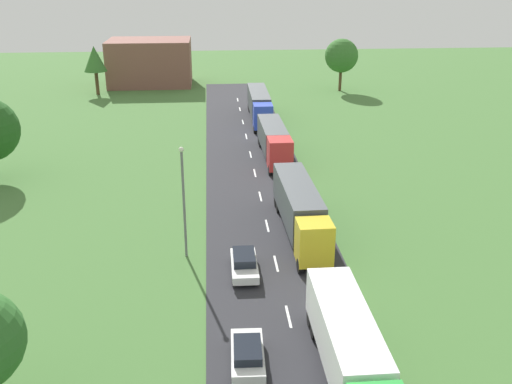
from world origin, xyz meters
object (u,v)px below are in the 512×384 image
lamppost_second (184,197)px  tree_birch (341,56)px  truck_second (300,208)px  tree_oak (95,59)px  distant_building (150,62)px  car_third (244,263)px  truck_third (274,140)px  car_second (248,354)px  truck_lead (351,351)px  truck_fourth (259,104)px

lamppost_second → tree_birch: 63.99m
truck_second → tree_birch: size_ratio=1.53×
tree_oak → distant_building: bearing=45.1°
car_third → tree_oak: bearing=108.4°
truck_third → car_second: (-5.29, -35.54, -1.33)m
car_third → lamppost_second: (-4.09, 2.96, 3.87)m
truck_lead → distant_building: bearing=101.8°
car_second → tree_oak: 75.16m
lamppost_second → truck_third: bearing=68.4°
car_third → truck_second: bearing=51.9°
lamppost_second → distant_building: 68.00m
truck_second → lamppost_second: lamppost_second is taller
lamppost_second → car_second: bearing=-74.2°
car_third → tree_birch: tree_birch is taller
truck_lead → car_third: (-4.60, 11.84, -1.26)m
tree_birch → lamppost_second: bearing=-112.4°
truck_second → car_third: size_ratio=3.04×
tree_oak → car_third: bearing=-71.6°
truck_second → distant_building: size_ratio=0.92×
truck_third → truck_fourth: 17.25m
tree_oak → truck_lead: bearing=-71.1°
car_second → distant_building: (-12.11, 80.40, 3.18)m
truck_second → tree_oak: size_ratio=1.69×
truck_second → car_second: (-5.21, -16.07, -1.44)m
truck_third → truck_second: bearing=-90.3°
tree_birch → tree_oak: bearing=179.8°
lamppost_second → distant_building: lamppost_second is taller
truck_second → lamppost_second: bearing=-160.5°
distant_building → car_third: bearing=-79.9°
lamppost_second → distant_building: bearing=97.1°
lamppost_second → tree_oak: bearing=105.7°
truck_second → tree_birch: bearing=74.5°
truck_third → car_third: (-4.86, -25.56, -1.30)m
truck_third → distant_building: bearing=111.2°
truck_lead → distant_building: 84.05m
tree_oak → truck_fourth: bearing=-37.4°
truck_lead → tree_birch: tree_birch is taller
car_second → truck_third: bearing=81.5°
truck_lead → tree_birch: size_ratio=1.39×
tree_birch → car_second: bearing=-106.0°
car_second → tree_birch: (20.71, 72.08, 5.13)m
tree_oak → car_second: bearing=-74.3°
car_second → lamppost_second: 13.99m
truck_second → truck_fourth: size_ratio=0.90×
car_third → distant_building: 71.60m
tree_birch → truck_fourth: bearing=-128.9°
truck_second → truck_fourth: truck_fourth is taller
truck_third → car_third: 26.06m
truck_second → truck_third: bearing=89.7°
truck_second → truck_lead: bearing=-90.6°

